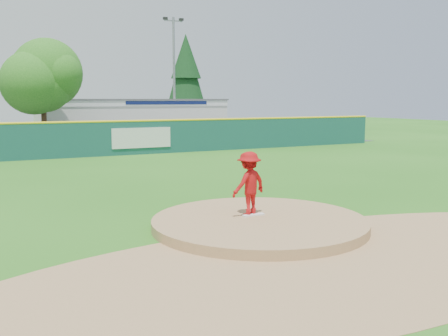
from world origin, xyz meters
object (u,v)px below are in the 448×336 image
pool_building_grp (130,118)px  light_pole_right (174,72)px  pitcher (249,184)px  conifer_tree (186,76)px  deciduous_tree (42,80)px  van (4,142)px

pool_building_grp → light_pole_right: size_ratio=1.52×
pitcher → conifer_tree: bearing=-126.6°
deciduous_tree → light_pole_right: light_pole_right is taller
van → pool_building_grp: 14.71m
van → pool_building_grp: size_ratio=0.33×
conifer_tree → light_pole_right: bearing=-119.7°
pool_building_grp → deciduous_tree: deciduous_tree is taller
van → pool_building_grp: bearing=-25.4°
pool_building_grp → conifer_tree: (7.00, 4.01, 3.88)m
deciduous_tree → conifer_tree: conifer_tree is taller
pitcher → pool_building_grp: pool_building_grp is taller
van → deciduous_tree: 5.60m
pitcher → van: size_ratio=0.34×
light_pole_right → pool_building_grp: bearing=135.1°
van → deciduous_tree: bearing=-20.6°
pool_building_grp → deciduous_tree: 11.01m
pitcher → conifer_tree: size_ratio=0.18×
pitcher → pool_building_grp: size_ratio=0.11×
deciduous_tree → light_pole_right: 11.75m
van → conifer_tree: (17.74, 14.02, 4.83)m
light_pole_right → deciduous_tree: bearing=-160.0°
light_pole_right → pitcher: bearing=-107.6°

